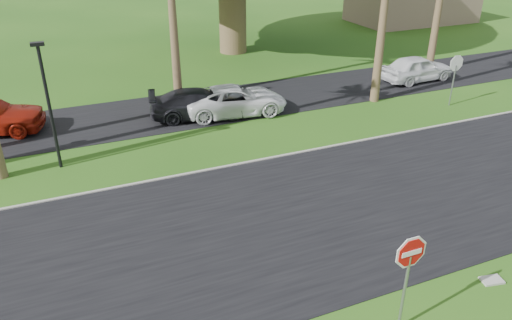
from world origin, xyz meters
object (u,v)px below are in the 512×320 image
Objects in this scene: car_pickup at (417,69)px; stop_sign_near at (409,265)px; car_dark at (200,104)px; car_minivan at (235,100)px; stop_sign_far at (455,70)px.

stop_sign_near is at bearing 136.67° from car_pickup.
car_dark is 0.94× the size of car_minivan.
car_dark is (-0.22, 14.22, -1.12)m from stop_sign_near.
car_minivan reaches higher than car_dark.
car_minivan is at bearing 84.20° from stop_sign_near.
stop_sign_near is 14.14m from car_minivan.
stop_sign_far is at bearing -100.05° from car_minivan.
stop_sign_near reaches higher than car_dark.
car_pickup is (11.14, 0.80, 0.04)m from car_minivan.
car_pickup reaches higher than car_dark.
stop_sign_near and stop_sign_far have the same top height.
car_minivan is (1.64, -0.20, 0.01)m from car_dark.
stop_sign_near is at bearing -167.78° from car_dark.
car_minivan is at bearing -85.63° from car_dark.
stop_sign_near is 0.63× the size of car_pickup.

